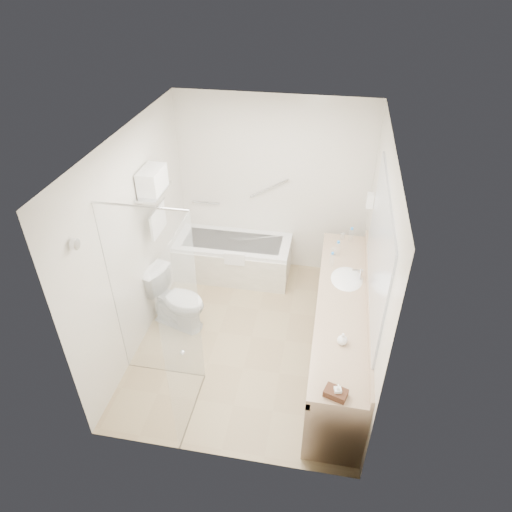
% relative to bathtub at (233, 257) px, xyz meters
% --- Properties ---
extents(floor, '(3.20, 3.20, 0.00)m').
position_rel_bathtub_xyz_m(floor, '(0.50, -1.24, -0.28)').
color(floor, tan).
rests_on(floor, ground).
extents(ceiling, '(2.60, 3.20, 0.10)m').
position_rel_bathtub_xyz_m(ceiling, '(0.50, -1.24, 2.22)').
color(ceiling, white).
rests_on(ceiling, wall_back).
extents(wall_back, '(2.60, 0.10, 2.50)m').
position_rel_bathtub_xyz_m(wall_back, '(0.50, 0.36, 0.97)').
color(wall_back, beige).
rests_on(wall_back, ground).
extents(wall_front, '(2.60, 0.10, 2.50)m').
position_rel_bathtub_xyz_m(wall_front, '(0.50, -2.84, 0.97)').
color(wall_front, beige).
rests_on(wall_front, ground).
extents(wall_left, '(0.10, 3.20, 2.50)m').
position_rel_bathtub_xyz_m(wall_left, '(-0.80, -1.24, 0.97)').
color(wall_left, beige).
rests_on(wall_left, ground).
extents(wall_right, '(0.10, 3.20, 2.50)m').
position_rel_bathtub_xyz_m(wall_right, '(1.80, -1.24, 0.97)').
color(wall_right, beige).
rests_on(wall_right, ground).
extents(bathtub, '(1.60, 0.73, 0.59)m').
position_rel_bathtub_xyz_m(bathtub, '(0.00, 0.00, 0.00)').
color(bathtub, white).
rests_on(bathtub, floor).
extents(grab_bar_short, '(0.40, 0.03, 0.03)m').
position_rel_bathtub_xyz_m(grab_bar_short, '(-0.45, 0.32, 0.67)').
color(grab_bar_short, silver).
rests_on(grab_bar_short, wall_back).
extents(grab_bar_long, '(0.53, 0.03, 0.33)m').
position_rel_bathtub_xyz_m(grab_bar_long, '(0.45, 0.32, 0.97)').
color(grab_bar_long, silver).
rests_on(grab_bar_long, wall_back).
extents(shower_enclosure, '(0.96, 0.91, 2.11)m').
position_rel_bathtub_xyz_m(shower_enclosure, '(-0.13, -2.16, 0.79)').
color(shower_enclosure, silver).
rests_on(shower_enclosure, floor).
extents(towel_shelf, '(0.24, 0.55, 0.81)m').
position_rel_bathtub_xyz_m(towel_shelf, '(-0.67, -0.89, 1.48)').
color(towel_shelf, silver).
rests_on(towel_shelf, wall_left).
extents(vanity_counter, '(0.55, 2.70, 0.95)m').
position_rel_bathtub_xyz_m(vanity_counter, '(1.52, -1.39, 0.36)').
color(vanity_counter, tan).
rests_on(vanity_counter, floor).
extents(sink, '(0.40, 0.52, 0.14)m').
position_rel_bathtub_xyz_m(sink, '(1.55, -0.99, 0.54)').
color(sink, white).
rests_on(sink, vanity_counter).
extents(faucet, '(0.03, 0.03, 0.14)m').
position_rel_bathtub_xyz_m(faucet, '(1.70, -0.99, 0.65)').
color(faucet, silver).
rests_on(faucet, vanity_counter).
extents(mirror, '(0.02, 2.00, 1.20)m').
position_rel_bathtub_xyz_m(mirror, '(1.79, -1.39, 1.27)').
color(mirror, '#A8ACB4').
rests_on(mirror, wall_right).
extents(hairdryer_unit, '(0.08, 0.10, 0.18)m').
position_rel_bathtub_xyz_m(hairdryer_unit, '(1.75, -0.19, 1.17)').
color(hairdryer_unit, white).
rests_on(hairdryer_unit, wall_right).
extents(toilet, '(0.86, 0.64, 0.75)m').
position_rel_bathtub_xyz_m(toilet, '(-0.45, -1.15, 0.10)').
color(toilet, white).
rests_on(toilet, floor).
extents(amenity_basket, '(0.22, 0.18, 0.06)m').
position_rel_bathtub_xyz_m(amenity_basket, '(1.49, -2.64, 0.61)').
color(amenity_basket, '#48271A').
rests_on(amenity_basket, vanity_counter).
extents(soap_bottle_a, '(0.09, 0.14, 0.06)m').
position_rel_bathtub_xyz_m(soap_bottle_a, '(1.50, -2.64, 0.61)').
color(soap_bottle_a, white).
rests_on(soap_bottle_a, vanity_counter).
extents(soap_bottle_b, '(0.13, 0.15, 0.10)m').
position_rel_bathtub_xyz_m(soap_bottle_b, '(1.53, -2.02, 0.62)').
color(soap_bottle_b, white).
rests_on(soap_bottle_b, vanity_counter).
extents(water_bottle_left, '(0.06, 0.06, 0.18)m').
position_rel_bathtub_xyz_m(water_bottle_left, '(1.37, -0.76, 0.66)').
color(water_bottle_left, silver).
rests_on(water_bottle_left, vanity_counter).
extents(water_bottle_mid, '(0.06, 0.06, 0.21)m').
position_rel_bathtub_xyz_m(water_bottle_mid, '(1.43, -0.54, 0.67)').
color(water_bottle_mid, silver).
rests_on(water_bottle_mid, vanity_counter).
extents(water_bottle_right, '(0.06, 0.06, 0.21)m').
position_rel_bathtub_xyz_m(water_bottle_right, '(1.58, -0.19, 0.67)').
color(water_bottle_right, silver).
rests_on(water_bottle_right, vanity_counter).
extents(drinking_glass_near, '(0.08, 0.08, 0.08)m').
position_rel_bathtub_xyz_m(drinking_glass_near, '(1.48, -0.14, 0.61)').
color(drinking_glass_near, silver).
rests_on(drinking_glass_near, vanity_counter).
extents(drinking_glass_far, '(0.09, 0.09, 0.09)m').
position_rel_bathtub_xyz_m(drinking_glass_far, '(1.38, -0.52, 0.62)').
color(drinking_glass_far, silver).
rests_on(drinking_glass_far, vanity_counter).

